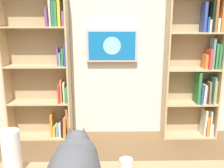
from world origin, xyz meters
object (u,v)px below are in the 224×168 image
paper_towel_roll (11,152)px  coffee_mug (126,167)px  wall_mounted_tv (112,46)px  bookshelf_left (199,68)px  bookshelf_right (44,68)px

paper_towel_roll → coffee_mug: paper_towel_roll is taller
wall_mounted_tv → coffee_mug: size_ratio=7.61×
bookshelf_left → coffee_mug: bearing=60.8°
paper_towel_roll → bookshelf_left: bearing=-131.7°
bookshelf_left → paper_towel_roll: (1.88, 2.11, -0.13)m
paper_towel_roll → coffee_mug: (-0.68, 0.03, -0.09)m
bookshelf_left → wall_mounted_tv: 1.28m
coffee_mug → bookshelf_right: bearing=-65.0°
bookshelf_right → paper_towel_roll: size_ratio=7.96×
bookshelf_left → coffee_mug: 2.46m
bookshelf_right → paper_towel_roll: (-0.32, 2.12, -0.13)m
wall_mounted_tv → coffee_mug: 2.29m
bookshelf_left → coffee_mug: bookshelf_left is taller
wall_mounted_tv → coffee_mug: (-0.05, 2.23, -0.53)m
bookshelf_right → coffee_mug: bearing=115.0°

